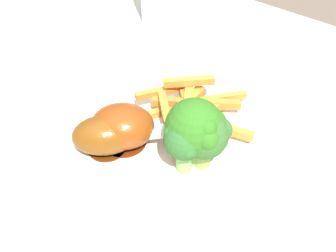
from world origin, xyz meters
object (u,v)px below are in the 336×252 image
(broccoli_floret_front, at_px, (205,133))
(broccoli_floret_middle, at_px, (197,129))
(broccoli_floret_back, at_px, (187,140))
(dinner_plate, at_px, (168,143))
(carrot_fries_pile, at_px, (188,108))
(chicken_drumstick_far, at_px, (113,136))
(dining_table, at_px, (142,190))
(chicken_drumstick_near, at_px, (126,127))

(broccoli_floret_front, relative_size, broccoli_floret_middle, 0.88)
(broccoli_floret_middle, relative_size, broccoli_floret_back, 1.24)
(dinner_plate, distance_m, broccoli_floret_back, 0.07)
(carrot_fries_pile, xyz_separation_m, chicken_drumstick_far, (0.03, 0.09, 0.01))
(dinner_plate, bearing_deg, dining_table, 2.68)
(carrot_fries_pile, bearing_deg, broccoli_floret_back, 124.66)
(broccoli_floret_middle, bearing_deg, chicken_drumstick_far, 27.14)
(broccoli_floret_front, height_order, chicken_drumstick_near, broccoli_floret_front)
(broccoli_floret_front, height_order, carrot_fries_pile, broccoli_floret_front)
(carrot_fries_pile, distance_m, chicken_drumstick_far, 0.10)
(broccoli_floret_back, xyz_separation_m, chicken_drumstick_near, (0.08, 0.01, -0.02))
(dining_table, height_order, broccoli_floret_middle, broccoli_floret_middle)
(chicken_drumstick_far, bearing_deg, broccoli_floret_back, -161.43)
(carrot_fries_pile, bearing_deg, dinner_plate, 95.66)
(broccoli_floret_back, relative_size, chicken_drumstick_near, 0.54)
(chicken_drumstick_near, bearing_deg, carrot_fries_pile, -111.05)
(broccoli_floret_middle, distance_m, chicken_drumstick_near, 0.09)
(dining_table, relative_size, carrot_fries_pile, 7.59)
(broccoli_floret_front, xyz_separation_m, carrot_fries_pile, (0.06, -0.05, -0.03))
(dining_table, bearing_deg, chicken_drumstick_near, 109.24)
(dining_table, xyz_separation_m, chicken_drumstick_near, (-0.01, 0.03, 0.15))
(dining_table, bearing_deg, carrot_fries_pile, -131.01)
(carrot_fries_pile, distance_m, chicken_drumstick_near, 0.08)
(dinner_plate, bearing_deg, broccoli_floret_back, 150.43)
(broccoli_floret_front, distance_m, chicken_drumstick_near, 0.09)
(carrot_fries_pile, xyz_separation_m, chicken_drumstick_near, (0.03, 0.08, 0.01))
(broccoli_floret_middle, height_order, carrot_fries_pile, broccoli_floret_middle)
(dinner_plate, relative_size, chicken_drumstick_near, 2.10)
(dinner_plate, height_order, chicken_drumstick_near, chicken_drumstick_near)
(broccoli_floret_front, xyz_separation_m, broccoli_floret_middle, (0.01, 0.00, 0.01))
(broccoli_floret_middle, bearing_deg, carrot_fries_pile, -47.29)
(dinner_plate, xyz_separation_m, broccoli_floret_front, (-0.05, 0.01, 0.05))
(dinner_plate, relative_size, chicken_drumstick_far, 2.29)
(dining_table, xyz_separation_m, dinner_plate, (-0.04, -0.00, 0.12))
(dinner_plate, xyz_separation_m, carrot_fries_pile, (0.00, -0.04, 0.02))
(chicken_drumstick_near, bearing_deg, dining_table, -70.76)
(dining_table, height_order, chicken_drumstick_far, chicken_drumstick_far)
(broccoli_floret_middle, bearing_deg, dining_table, -4.66)
(chicken_drumstick_far, bearing_deg, broccoli_floret_front, -152.72)
(dinner_plate, xyz_separation_m, broccoli_floret_middle, (-0.04, 0.01, 0.05))
(broccoli_floret_front, bearing_deg, broccoli_floret_middle, 28.78)
(broccoli_floret_back, distance_m, carrot_fries_pile, 0.09)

